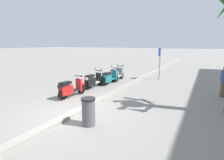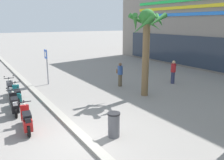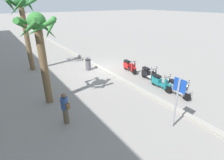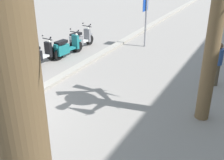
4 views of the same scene
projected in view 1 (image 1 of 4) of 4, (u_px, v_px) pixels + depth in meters
name	position (u px, v px, depth m)	size (l,w,h in m)	color
ground_plane	(73.00, 114.00, 7.01)	(200.00, 200.00, 0.00)	gray
curb_strip	(74.00, 113.00, 6.97)	(60.00, 0.36, 0.12)	gray
scooter_grey_second_in_line	(116.00, 74.00, 13.21)	(1.78, 0.56, 1.17)	black
scooter_teal_mid_rear	(109.00, 78.00, 12.04)	(1.86, 0.56, 1.17)	black
scooter_black_gap_after_mid	(93.00, 81.00, 10.97)	(1.76, 0.56, 1.17)	black
scooter_red_last_in_row	(70.00, 89.00, 9.06)	(1.82, 0.58, 1.04)	black
crossing_sign	(160.00, 60.00, 13.40)	(0.60, 0.12, 2.40)	#939399
pedestrian_strolling_near_curb	(224.00, 81.00, 9.09)	(0.46, 0.34, 1.59)	brown
litter_bin	(88.00, 111.00, 5.96)	(0.48, 0.48, 0.95)	#56565B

